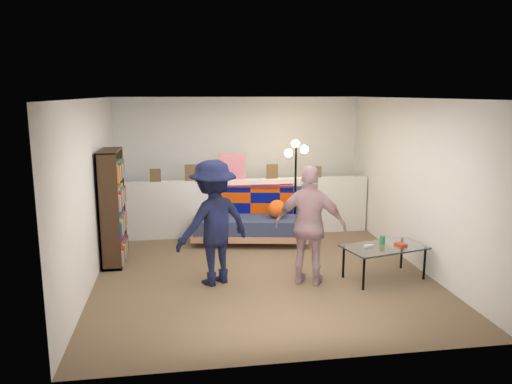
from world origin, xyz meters
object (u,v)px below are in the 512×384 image
coffee_table (385,248)px  person_left (213,223)px  floor_lamp (296,170)px  futon_sofa (251,219)px  bookshelf (113,211)px  person_right (310,226)px

coffee_table → person_left: (-2.28, 0.20, 0.40)m
floor_lamp → futon_sofa: bearing=-176.3°
bookshelf → coffee_table: (3.68, -1.25, -0.36)m
person_left → person_right: 1.26m
coffee_table → person_left: person_left is taller
bookshelf → futon_sofa: bearing=19.0°
bookshelf → floor_lamp: 3.06m
floor_lamp → person_left: bearing=-129.6°
futon_sofa → coffee_table: size_ratio=1.70×
futon_sofa → floor_lamp: bearing=3.7°
coffee_table → floor_lamp: (-0.76, 2.04, 0.78)m
coffee_table → futon_sofa: bearing=127.5°
person_right → bookshelf: bearing=-1.3°
coffee_table → person_left: size_ratio=0.73×
coffee_table → person_right: (-1.05, -0.02, 0.36)m
futon_sofa → floor_lamp: 1.12m
person_right → futon_sofa: bearing=-52.1°
futon_sofa → bookshelf: (-2.16, -0.74, 0.40)m
futon_sofa → floor_lamp: floor_lamp is taller
futon_sofa → person_left: person_left is taller
bookshelf → floor_lamp: floor_lamp is taller
bookshelf → person_left: (1.40, -1.05, 0.04)m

